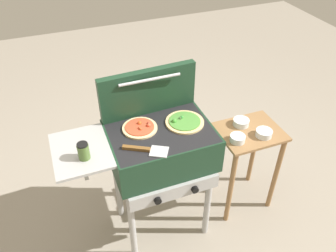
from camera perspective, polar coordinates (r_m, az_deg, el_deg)
The scene contains 11 objects.
ground_plane at distance 2.73m, azimuth -1.02°, elevation -15.63°, with size 8.00×8.00×0.00m, color gray.
grill at distance 2.16m, azimuth -1.55°, elevation -3.87°, with size 0.96×0.53×0.90m.
grill_lid_open at distance 2.15m, azimuth -3.30°, elevation 5.76°, with size 0.63×0.09×0.30m.
pizza_pepperoni at distance 2.09m, azimuth -4.67°, elevation -0.26°, with size 0.21×0.21×0.03m.
pizza_veggie at distance 2.13m, azimuth 2.75°, elevation 0.71°, with size 0.24×0.24×0.04m.
sauce_jar at distance 1.91m, azimuth -13.87°, elevation -4.07°, with size 0.06×0.06×0.10m.
spatula at distance 1.93m, azimuth -3.73°, elevation -3.95°, with size 0.25×0.18×0.02m.
prep_table at distance 2.57m, azimuth 12.84°, elevation -4.20°, with size 0.44×0.36×0.71m.
topping_bowl_near at distance 2.47m, azimuth 12.05°, elevation 0.58°, with size 0.11×0.11×0.04m.
topping_bowl_far at distance 2.33m, azimuth 11.48°, elevation -2.07°, with size 0.10×0.10×0.04m.
topping_bowl_middle at distance 2.41m, azimuth 15.65°, elevation -1.18°, with size 0.11×0.11×0.04m.
Camera 1 is at (-0.53, -1.53, 2.20)m, focal length 36.68 mm.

